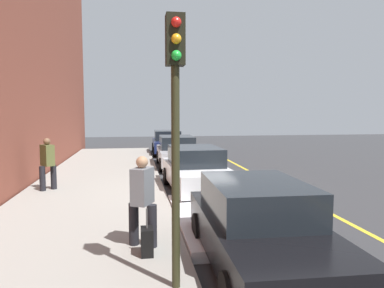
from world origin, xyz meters
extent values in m
plane|color=#333335|center=(0.00, 0.00, 0.00)|extent=(56.00, 56.00, 0.00)
cube|color=gray|center=(0.00, -3.30, 0.07)|extent=(28.00, 4.60, 0.15)
cube|color=gold|center=(0.00, 3.20, 0.00)|extent=(28.00, 0.14, 0.01)
cube|color=white|center=(3.44, -0.70, 0.11)|extent=(4.54, 0.56, 0.22)
cylinder|color=black|center=(-9.82, 0.89, 0.32)|extent=(0.64, 0.23, 0.64)
cylinder|color=black|center=(-9.85, -0.79, 0.32)|extent=(0.64, 0.23, 0.64)
cylinder|color=black|center=(-12.43, 0.95, 0.32)|extent=(0.64, 0.23, 0.64)
cylinder|color=black|center=(-12.46, -0.73, 0.32)|extent=(0.64, 0.23, 0.64)
cube|color=navy|center=(-11.14, 0.08, 0.59)|extent=(4.24, 1.89, 0.64)
cube|color=black|center=(-11.35, 0.08, 1.21)|extent=(2.22, 1.65, 0.60)
cylinder|color=black|center=(-4.35, 0.90, 0.32)|extent=(0.64, 0.23, 0.64)
cylinder|color=black|center=(-4.37, -0.78, 0.32)|extent=(0.64, 0.23, 0.64)
cylinder|color=black|center=(-7.17, 0.95, 0.32)|extent=(0.64, 0.23, 0.64)
cylinder|color=black|center=(-7.19, -0.73, 0.32)|extent=(0.64, 0.23, 0.64)
cube|color=#B7BABF|center=(-5.77, 0.09, 0.59)|extent=(4.57, 1.87, 0.64)
cube|color=black|center=(-6.00, 0.09, 1.21)|extent=(2.39, 1.63, 0.60)
cylinder|color=black|center=(1.25, 0.99, 0.32)|extent=(0.65, 0.24, 0.64)
cylinder|color=black|center=(1.32, -0.69, 0.32)|extent=(0.65, 0.24, 0.64)
cylinder|color=black|center=(-1.55, 0.88, 0.32)|extent=(0.65, 0.24, 0.64)
cylinder|color=black|center=(-1.49, -0.79, 0.32)|extent=(0.65, 0.24, 0.64)
cube|color=white|center=(-0.12, 0.10, 0.59)|extent=(4.59, 1.97, 0.64)
cube|color=black|center=(-0.34, 0.09, 1.21)|extent=(2.41, 1.69, 0.60)
cylinder|color=black|center=(7.51, 0.95, 0.32)|extent=(0.64, 0.23, 0.64)
cylinder|color=black|center=(4.76, 1.01, 0.32)|extent=(0.64, 0.23, 0.64)
cylinder|color=black|center=(4.72, -0.67, 0.32)|extent=(0.64, 0.23, 0.64)
cube|color=black|center=(6.11, 0.14, 0.59)|extent=(4.48, 1.90, 0.64)
cube|color=black|center=(5.89, 0.14, 1.21)|extent=(2.34, 1.65, 0.60)
cylinder|color=black|center=(-0.60, -4.64, 0.55)|extent=(0.19, 0.19, 0.81)
cylinder|color=black|center=(-0.37, -4.94, 0.55)|extent=(0.19, 0.19, 0.81)
cube|color=brown|center=(-0.49, -4.79, 1.30)|extent=(0.54, 0.52, 0.69)
sphere|color=brown|center=(-0.49, -4.79, 1.75)|extent=(0.22, 0.22, 0.22)
cylinder|color=black|center=(5.13, -1.65, 0.56)|extent=(0.19, 0.19, 0.82)
cylinder|color=black|center=(4.95, -1.99, 0.56)|extent=(0.19, 0.19, 0.82)
cube|color=slate|center=(5.04, -1.82, 1.31)|extent=(0.55, 0.47, 0.69)
sphere|color=tan|center=(5.04, -1.82, 1.77)|extent=(0.23, 0.23, 0.23)
cylinder|color=#2D2D19|center=(6.77, -1.37, 1.75)|extent=(0.12, 0.12, 3.21)
cube|color=black|center=(6.77, -1.37, 3.71)|extent=(0.26, 0.26, 0.70)
sphere|color=red|center=(6.92, -1.37, 3.92)|extent=(0.14, 0.14, 0.14)
sphere|color=orange|center=(6.92, -1.37, 3.70)|extent=(0.14, 0.14, 0.14)
sphere|color=green|center=(6.92, -1.37, 3.48)|extent=(0.14, 0.14, 0.14)
cube|color=black|center=(5.51, -1.75, 0.40)|extent=(0.34, 0.22, 0.49)
cylinder|color=#4C4C4C|center=(5.51, -1.75, 0.82)|extent=(0.03, 0.03, 0.36)
camera|label=1|loc=(11.89, -1.93, 2.72)|focal=34.01mm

